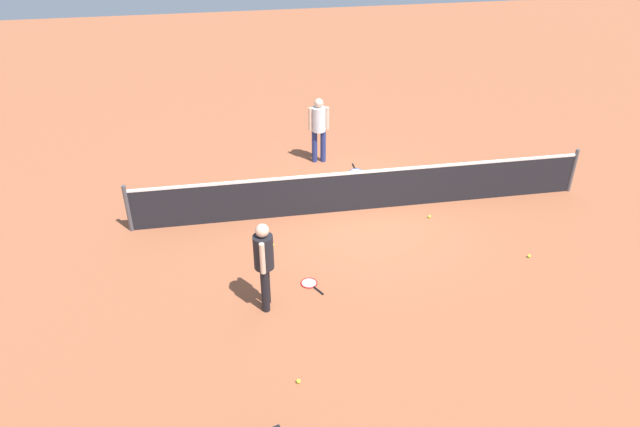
# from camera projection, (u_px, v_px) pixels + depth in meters

# --- Properties ---
(ground_plane) EXTENTS (40.00, 40.00, 0.00)m
(ground_plane) POSITION_uv_depth(u_px,v_px,m) (362.00, 209.00, 13.27)
(ground_plane) COLOR #9E5638
(court_net) EXTENTS (10.09, 0.09, 1.07)m
(court_net) POSITION_uv_depth(u_px,v_px,m) (363.00, 190.00, 13.01)
(court_net) COLOR #4C4C51
(court_net) RESTS_ON ground_plane
(player_near_side) EXTENTS (0.39, 0.53, 1.70)m
(player_near_side) POSITION_uv_depth(u_px,v_px,m) (264.00, 259.00, 9.92)
(player_near_side) COLOR black
(player_near_side) RESTS_ON ground_plane
(player_far_side) EXTENTS (0.53, 0.36, 1.70)m
(player_far_side) POSITION_uv_depth(u_px,v_px,m) (319.00, 125.00, 14.82)
(player_far_side) COLOR navy
(player_far_side) RESTS_ON ground_plane
(tennis_racket_near_player) EXTENTS (0.43, 0.59, 0.03)m
(tennis_racket_near_player) POSITION_uv_depth(u_px,v_px,m) (310.00, 284.00, 10.97)
(tennis_racket_near_player) COLOR red
(tennis_racket_near_player) RESTS_ON ground_plane
(tennis_racket_far_player) EXTENTS (0.31, 0.58, 0.03)m
(tennis_racket_far_player) POSITION_uv_depth(u_px,v_px,m) (356.00, 171.00, 14.85)
(tennis_racket_far_player) COLOR blue
(tennis_racket_far_player) RESTS_ON ground_plane
(tennis_ball_near_player) EXTENTS (0.07, 0.07, 0.07)m
(tennis_ball_near_player) POSITION_uv_depth(u_px,v_px,m) (298.00, 381.00, 8.92)
(tennis_ball_near_player) COLOR #C6E033
(tennis_ball_near_player) RESTS_ON ground_plane
(tennis_ball_by_net) EXTENTS (0.07, 0.07, 0.07)m
(tennis_ball_by_net) POSITION_uv_depth(u_px,v_px,m) (272.00, 245.00, 12.02)
(tennis_ball_by_net) COLOR #C6E033
(tennis_ball_by_net) RESTS_ON ground_plane
(tennis_ball_midcourt) EXTENTS (0.07, 0.07, 0.07)m
(tennis_ball_midcourt) POSITION_uv_depth(u_px,v_px,m) (269.00, 249.00, 11.90)
(tennis_ball_midcourt) COLOR #C6E033
(tennis_ball_midcourt) RESTS_ON ground_plane
(tennis_ball_baseline) EXTENTS (0.07, 0.07, 0.07)m
(tennis_ball_baseline) POSITION_uv_depth(u_px,v_px,m) (529.00, 256.00, 11.68)
(tennis_ball_baseline) COLOR #C6E033
(tennis_ball_baseline) RESTS_ON ground_plane
(tennis_ball_stray_left) EXTENTS (0.07, 0.07, 0.07)m
(tennis_ball_stray_left) POSITION_uv_depth(u_px,v_px,m) (429.00, 217.00, 12.95)
(tennis_ball_stray_left) COLOR #C6E033
(tennis_ball_stray_left) RESTS_ON ground_plane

